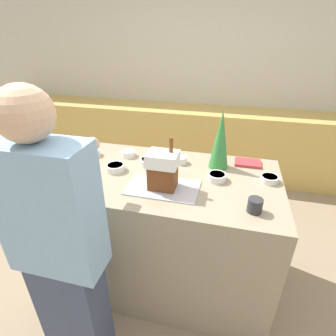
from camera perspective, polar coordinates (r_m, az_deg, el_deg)
The scene contains 17 objects.
ground_plane at distance 2.41m, azimuth -0.18°, elevation -21.99°, with size 12.00×12.00×0.00m, color gray.
wall_back at distance 3.85m, azimuth 8.76°, elevation 19.46°, with size 8.00×0.05×2.60m.
back_cabinet_block at distance 3.76m, azimuth 7.28°, elevation 5.89°, with size 6.00×0.60×0.90m.
kitchen_island at distance 2.06m, azimuth -0.20°, elevation -13.35°, with size 1.52×0.87×0.96m.
baking_tray at distance 1.65m, azimuth -1.10°, elevation -4.25°, with size 0.45×0.28×0.01m.
gingerbread_house at distance 1.58m, azimuth -1.13°, elevation -0.29°, with size 0.18×0.15×0.33m.
decorative_tree at distance 1.85m, azimuth 11.35°, elevation 6.01°, with size 0.14×0.14×0.42m.
candy_bowl_behind_tray at distance 2.15m, azimuth -16.03°, elevation 3.29°, with size 0.11×0.11×0.05m.
candy_bowl_far_right at distance 1.94m, azimuth -4.21°, elevation 1.57°, with size 0.13×0.13×0.04m.
candy_bowl_beside_tree at distance 1.83m, azimuth 21.20°, elevation -2.17°, with size 0.12×0.12×0.04m.
candy_bowl_near_tray_left at distance 2.08m, azimuth -8.60°, elevation 3.20°, with size 0.11×0.11×0.05m.
candy_bowl_front_corner at distance 1.87m, azimuth -11.37°, elevation 0.16°, with size 0.13×0.13×0.05m.
candy_bowl_far_left at distance 1.95m, azimuth 2.81°, elevation 1.83°, with size 0.09×0.09×0.05m.
candy_bowl_center_rear at distance 1.75m, azimuth 10.60°, elevation -1.87°, with size 0.12×0.12×0.05m.
cookbook at distance 2.02m, azimuth 16.97°, elevation 1.09°, with size 0.19×0.13×0.02m.
mug at distance 1.50m, azimuth 18.40°, elevation -7.72°, with size 0.08×0.08×0.08m.
person at distance 1.45m, azimuth -22.18°, elevation -16.95°, with size 0.44×0.55×1.68m.
Camera 1 is at (0.39, -1.51, 1.83)m, focal length 28.00 mm.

